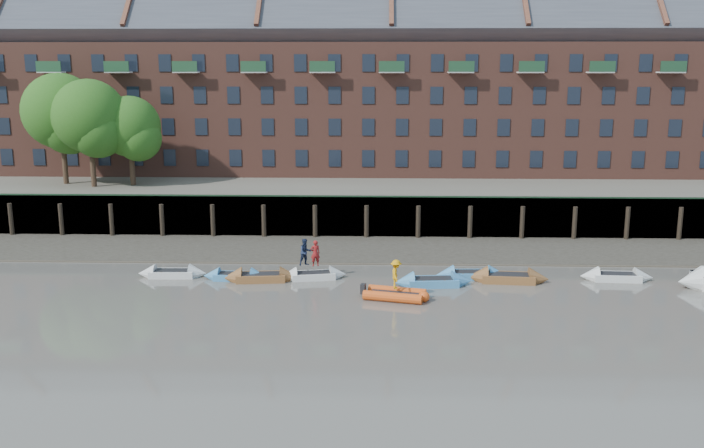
{
  "coord_description": "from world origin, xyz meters",
  "views": [
    {
      "loc": [
        -1.32,
        -34.68,
        13.12
      ],
      "look_at": [
        -2.81,
        12.0,
        3.2
      ],
      "focal_mm": 38.0,
      "sensor_mm": 36.0,
      "label": 1
    }
  ],
  "objects_px": {
    "rowboat_2": "(261,277)",
    "person_rower_a": "(315,253)",
    "rowboat_1": "(235,276)",
    "rowboat_5": "(471,275)",
    "rowboat_7": "(616,277)",
    "rowboat_0": "(172,273)",
    "person_rower_b": "(305,252)",
    "rowboat_6": "(508,278)",
    "rowboat_3": "(313,275)",
    "rowboat_4": "(433,282)",
    "rib_tender": "(397,294)",
    "person_rib_crew": "(396,274)"
  },
  "relations": [
    {
      "from": "person_rower_b",
      "to": "rowboat_6",
      "type": "bearing_deg",
      "value": -31.61
    },
    {
      "from": "rowboat_7",
      "to": "person_rower_a",
      "type": "bearing_deg",
      "value": -175.83
    },
    {
      "from": "rowboat_5",
      "to": "person_rower_b",
      "type": "height_order",
      "value": "person_rower_b"
    },
    {
      "from": "rowboat_0",
      "to": "rowboat_2",
      "type": "height_order",
      "value": "rowboat_2"
    },
    {
      "from": "rowboat_2",
      "to": "person_rower_a",
      "type": "relative_size",
      "value": 2.9
    },
    {
      "from": "rib_tender",
      "to": "person_rib_crew",
      "type": "bearing_deg",
      "value": 146.84
    },
    {
      "from": "rowboat_2",
      "to": "rowboat_3",
      "type": "relative_size",
      "value": 1.11
    },
    {
      "from": "rowboat_4",
      "to": "rowboat_6",
      "type": "bearing_deg",
      "value": 6.15
    },
    {
      "from": "rowboat_1",
      "to": "rowboat_2",
      "type": "height_order",
      "value": "rowboat_2"
    },
    {
      "from": "rowboat_1",
      "to": "person_rower_a",
      "type": "xyz_separation_m",
      "value": [
        5.02,
        0.36,
        1.44
      ]
    },
    {
      "from": "rowboat_0",
      "to": "rowboat_3",
      "type": "height_order",
      "value": "rowboat_0"
    },
    {
      "from": "rowboat_3",
      "to": "person_rower_a",
      "type": "xyz_separation_m",
      "value": [
        0.14,
        0.06,
        1.44
      ]
    },
    {
      "from": "rowboat_6",
      "to": "person_rower_a",
      "type": "xyz_separation_m",
      "value": [
        -12.01,
        0.35,
        1.4
      ]
    },
    {
      "from": "rowboat_1",
      "to": "rowboat_5",
      "type": "xyz_separation_m",
      "value": [
        14.84,
        0.73,
        0.02
      ]
    },
    {
      "from": "rowboat_4",
      "to": "person_rib_crew",
      "type": "relative_size",
      "value": 2.84
    },
    {
      "from": "person_rower_b",
      "to": "rowboat_5",
      "type": "bearing_deg",
      "value": -28.1
    },
    {
      "from": "rib_tender",
      "to": "person_rower_a",
      "type": "xyz_separation_m",
      "value": [
        -5.05,
        4.08,
        1.37
      ]
    },
    {
      "from": "rowboat_3",
      "to": "rib_tender",
      "type": "xyz_separation_m",
      "value": [
        5.19,
        -4.01,
        0.06
      ]
    },
    {
      "from": "rowboat_0",
      "to": "rowboat_7",
      "type": "relative_size",
      "value": 0.97
    },
    {
      "from": "rowboat_0",
      "to": "rowboat_1",
      "type": "distance_m",
      "value": 4.14
    },
    {
      "from": "rowboat_2",
      "to": "rowboat_3",
      "type": "distance_m",
      "value": 3.27
    },
    {
      "from": "rowboat_4",
      "to": "rowboat_3",
      "type": "bearing_deg",
      "value": 164.86
    },
    {
      "from": "rowboat_2",
      "to": "person_rib_crew",
      "type": "xyz_separation_m",
      "value": [
        8.32,
        -3.34,
        1.21
      ]
    },
    {
      "from": "rowboat_0",
      "to": "rowboat_3",
      "type": "distance_m",
      "value": 8.99
    },
    {
      "from": "rowboat_2",
      "to": "person_rower_b",
      "type": "xyz_separation_m",
      "value": [
        2.73,
        0.77,
        1.44
      ]
    },
    {
      "from": "rowboat_0",
      "to": "rowboat_5",
      "type": "relative_size",
      "value": 0.97
    },
    {
      "from": "person_rower_a",
      "to": "person_rib_crew",
      "type": "xyz_separation_m",
      "value": [
        4.96,
        -3.97,
        -0.2
      ]
    },
    {
      "from": "rowboat_0",
      "to": "rowboat_4",
      "type": "height_order",
      "value": "rowboat_4"
    },
    {
      "from": "rowboat_1",
      "to": "rowboat_5",
      "type": "relative_size",
      "value": 0.9
    },
    {
      "from": "rowboat_5",
      "to": "rowboat_7",
      "type": "relative_size",
      "value": 1.0
    },
    {
      "from": "rowboat_4",
      "to": "rib_tender",
      "type": "xyz_separation_m",
      "value": [
        -2.23,
        -2.75,
        0.04
      ]
    },
    {
      "from": "rowboat_5",
      "to": "rowboat_4",
      "type": "bearing_deg",
      "value": -148.87
    },
    {
      "from": "rowboat_7",
      "to": "person_rower_a",
      "type": "relative_size",
      "value": 2.71
    },
    {
      "from": "rowboat_7",
      "to": "person_rower_a",
      "type": "xyz_separation_m",
      "value": [
        -18.85,
        -0.22,
        1.42
      ]
    },
    {
      "from": "rowboat_4",
      "to": "rowboat_5",
      "type": "distance_m",
      "value": 3.06
    },
    {
      "from": "rowboat_0",
      "to": "person_rower_b",
      "type": "xyz_separation_m",
      "value": [
        8.5,
        0.03,
        1.46
      ]
    },
    {
      "from": "rowboat_2",
      "to": "rowboat_4",
      "type": "relative_size",
      "value": 1.0
    },
    {
      "from": "rowboat_7",
      "to": "rowboat_0",
      "type": "bearing_deg",
      "value": -176.28
    },
    {
      "from": "rowboat_3",
      "to": "rowboat_6",
      "type": "distance_m",
      "value": 12.15
    },
    {
      "from": "rib_tender",
      "to": "rowboat_3",
      "type": "bearing_deg",
      "value": 156.76
    },
    {
      "from": "rowboat_6",
      "to": "rowboat_3",
      "type": "bearing_deg",
      "value": -176.56
    },
    {
      "from": "rowboat_2",
      "to": "rowboat_6",
      "type": "height_order",
      "value": "rowboat_6"
    },
    {
      "from": "rowboat_6",
      "to": "person_rower_a",
      "type": "bearing_deg",
      "value": -176.88
    },
    {
      "from": "rowboat_5",
      "to": "rowboat_7",
      "type": "height_order",
      "value": "rowboat_5"
    },
    {
      "from": "rib_tender",
      "to": "person_rower_a",
      "type": "distance_m",
      "value": 6.63
    },
    {
      "from": "rowboat_3",
      "to": "person_rib_crew",
      "type": "xyz_separation_m",
      "value": [
        5.1,
        -3.91,
        1.24
      ]
    },
    {
      "from": "rowboat_2",
      "to": "person_rower_a",
      "type": "distance_m",
      "value": 3.7
    },
    {
      "from": "rowboat_2",
      "to": "person_rib_crew",
      "type": "height_order",
      "value": "person_rib_crew"
    },
    {
      "from": "rowboat_1",
      "to": "person_rower_b",
      "type": "relative_size",
      "value": 2.37
    },
    {
      "from": "rowboat_4",
      "to": "rowboat_2",
      "type": "bearing_deg",
      "value": 170.81
    }
  ]
}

